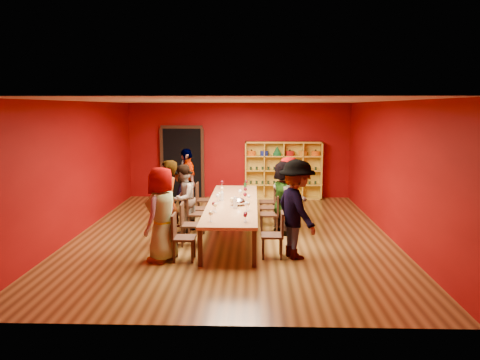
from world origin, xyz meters
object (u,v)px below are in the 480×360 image
Objects in this scene: person_left_2 at (183,199)px; person_right_3 at (288,191)px; chair_person_left_3 at (196,206)px; chair_person_right_0 at (276,232)px; chair_person_left_2 at (194,211)px; chair_person_left_4 at (201,198)px; chair_person_right_3 at (271,205)px; person_right_2 at (284,197)px; wine_bottle at (245,187)px; person_left_3 at (182,196)px; chair_person_right_4 at (270,199)px; chair_person_left_0 at (180,235)px; person_right_0 at (297,209)px; person_left_0 at (162,214)px; person_left_4 at (187,183)px; chair_person_right_2 at (273,212)px; person_left_1 at (168,203)px; chair_person_left_1 at (187,222)px; tasting_table at (233,204)px; spittoon_bowl at (238,202)px; person_right_4 at (285,189)px; shelving_unit at (283,168)px.

person_left_2 is 0.94× the size of person_right_3.
chair_person_left_3 is 2.95m from chair_person_right_0.
chair_person_left_2 is 1.63m from chair_person_left_4.
chair_person_left_2 and chair_person_right_3 have the same top height.
person_right_2 is 1.58m from wine_bottle.
person_left_3 is at bearing -107.61° from chair_person_left_4.
chair_person_right_4 is at bearing 38.45° from chair_person_left_2.
person_right_0 reaches higher than chair_person_left_0.
person_left_0 is at bearing 180.00° from chair_person_left_0.
chair_person_left_0 is 1.00× the size of chair_person_left_4.
person_left_4 is 2.02× the size of chair_person_right_2.
person_left_1 is at bearing 52.13° from person_right_0.
person_left_0 is 1.11m from chair_person_left_1.
person_left_1 is at bearing -157.89° from person_left_0.
tasting_table is 5.06× the size of chair_person_right_3.
chair_person_left_0 is (-0.91, -1.82, -0.20)m from tasting_table.
person_right_2 is at bearing -38.35° from chair_person_left_4.
tasting_table is 5.06× the size of chair_person_left_1.
person_left_1 is 2.38m from chair_person_right_0.
person_left_0 is 2.60m from chair_person_left_3.
person_left_3 is 2.25m from chair_person_right_2.
person_right_4 is at bearing 59.57° from spittoon_bowl.
chair_person_right_2 is (-0.38, 1.77, -0.45)m from person_right_0.
person_left_4 reaches higher than chair_person_left_1.
chair_person_left_3 is at bearing -169.04° from person_left_0.
person_left_1 is at bearing 108.97° from person_right_3.
shelving_unit is 3.67m from person_left_4.
person_right_2 is 1.88× the size of chair_person_right_4.
tasting_table is at bearing 111.71° from spittoon_bowl.
person_right_2 is at bearing 31.77° from person_left_4.
person_left_0 is 1.99× the size of chair_person_right_3.
person_right_0 is at bearing 69.55° from person_left_3.
person_left_4 is at bearing 175.08° from chair_person_right_4.
shelving_unit is 2.70× the size of chair_person_left_0.
shelving_unit is 6.68m from person_left_0.
person_left_4 is 2.42m from chair_person_right_3.
person_left_2 is 0.67m from chair_person_left_3.
chair_person_left_0 is 2.70m from chair_person_right_2.
shelving_unit is 3.43m from person_right_3.
tasting_table is at bearing 10.98° from person_left_4.
spittoon_bowl is (1.04, 0.51, 0.33)m from chair_person_left_1.
person_left_1 is at bearing -117.64° from shelving_unit.
chair_person_left_1 is 1.02m from chair_person_left_2.
chair_person_right_2 is 1.00× the size of chair_person_right_3.
person_right_2 is (2.40, 2.00, -0.05)m from person_left_0.
chair_person_left_3 reaches higher than tasting_table.
chair_person_left_0 is 0.59× the size of person_left_3.
spittoon_bowl is (-0.78, -0.51, 0.33)m from chair_person_right_2.
person_left_1 is 2.01× the size of chair_person_right_3.
person_left_2 is at bearing 158.40° from spittoon_bowl.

